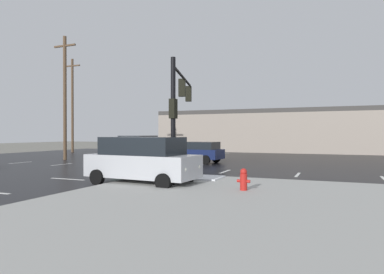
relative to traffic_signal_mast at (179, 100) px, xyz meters
The scene contains 14 objects.
ground_plane 6.60m from the traffic_signal_mast, 146.89° to the left, with size 120.00×120.00×0.00m, color slate.
road_asphalt 6.59m from the traffic_signal_mast, 146.89° to the left, with size 44.00×44.00×0.02m, color black.
sidewalk_corner 12.45m from the traffic_signal_mast, 50.29° to the right, with size 18.00×18.00×0.14m, color #9E9E99.
snow_strip_curbside 3.96m from the traffic_signal_mast, 62.98° to the right, with size 4.00×1.60×0.06m, color white.
lane_markings 5.29m from the traffic_signal_mast, 154.87° to the left, with size 36.15×36.15×0.01m.
traffic_signal_mast is the anchor object (origin of this frame).
fire_hydrant 6.65m from the traffic_signal_mast, 41.31° to the right, with size 0.48×0.26×0.79m.
strip_building_background 27.15m from the traffic_signal_mast, 90.07° to the left, with size 27.00×8.00×5.09m.
sedan_navy 8.73m from the traffic_signal_mast, 106.35° to the left, with size 4.66×2.37×1.58m.
sedan_grey 14.54m from the traffic_signal_mast, 123.32° to the left, with size 4.67×2.41×1.58m.
suv_silver 4.32m from the traffic_signal_mast, 94.30° to the right, with size 4.94×2.43×2.03m.
suv_green 10.30m from the traffic_signal_mast, 133.29° to the left, with size 2.48×4.95×2.03m.
utility_pole_far 14.95m from the traffic_signal_mast, 154.49° to the left, with size 2.20×0.28×10.33m.
utility_pole_distant 26.36m from the traffic_signal_mast, 143.07° to the left, with size 2.20×0.28×10.97m.
Camera 1 is at (11.73, -18.82, 2.18)m, focal length 32.02 mm.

